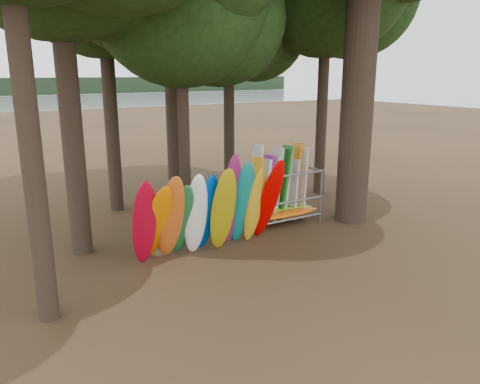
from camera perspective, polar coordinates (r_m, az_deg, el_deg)
ground at (r=15.11m, az=2.42°, el=-6.45°), size 120.00×120.00×0.00m
lake at (r=72.38m, az=-25.03°, el=8.87°), size 160.00×160.00×0.00m
oak_3 at (r=21.55m, az=-1.42°, el=21.01°), size 6.82×6.82×10.84m
kayak_row at (r=14.00m, az=-3.69°, el=-2.37°), size 4.92×2.05×3.18m
storage_rack at (r=17.17m, az=4.80°, el=-0.57°), size 2.98×1.55×2.92m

